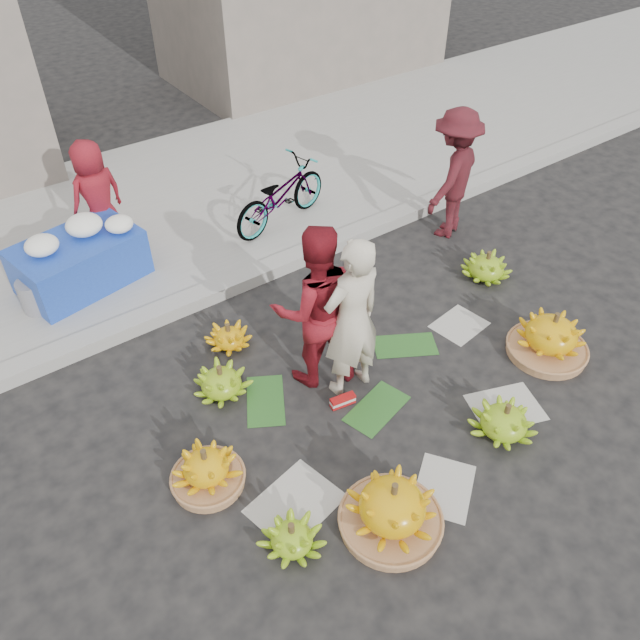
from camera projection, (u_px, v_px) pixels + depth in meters
ground at (372, 391)px, 6.05m from camera, size 80.00×80.00×0.00m
curb at (254, 275)px, 7.35m from camera, size 40.00×0.25×0.15m
sidewalk at (175, 203)px, 8.65m from camera, size 40.00×4.00×0.12m
newspaper_scatter at (429, 445)px, 5.55m from camera, size 3.20×1.80×0.00m
banana_leaves at (351, 383)px, 6.12m from camera, size 2.00×1.00×0.00m
banana_bunch_0 at (206, 470)px, 5.14m from camera, size 0.67×0.67×0.43m
banana_bunch_1 at (292, 537)px, 4.74m from camera, size 0.50×0.50×0.30m
banana_bunch_2 at (392, 508)px, 4.80m from camera, size 0.90×0.90×0.53m
banana_bunch_3 at (504, 421)px, 5.56m from camera, size 0.63×0.63×0.36m
banana_bunch_4 at (551, 336)px, 6.30m from camera, size 0.80×0.80×0.53m
banana_bunch_5 at (487, 266)px, 7.35m from camera, size 0.58×0.58×0.36m
banana_bunch_6 at (221, 381)px, 5.94m from camera, size 0.61×0.61×0.34m
banana_bunch_7 at (229, 337)px, 6.46m from camera, size 0.46×0.46×0.29m
basket_spare at (342, 321)px, 6.80m from camera, size 0.60×0.60×0.06m
incense_stack at (343, 401)px, 5.88m from camera, size 0.25×0.12×0.10m
vendor_cream at (352, 319)px, 5.56m from camera, size 0.63×0.42×1.69m
vendor_red at (315, 308)px, 5.68m from camera, size 0.99×0.88×1.69m
man_striped at (453, 174)px, 7.68m from camera, size 1.22×0.97×1.65m
flower_table at (80, 259)px, 6.98m from camera, size 1.47×1.08×0.77m
grey_bucket at (35, 295)px, 6.70m from camera, size 0.32×0.32×0.36m
flower_vendor at (97, 197)px, 7.30m from camera, size 0.75×0.58×1.37m
bicycle at (280, 195)px, 7.90m from camera, size 0.88×1.63×0.81m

